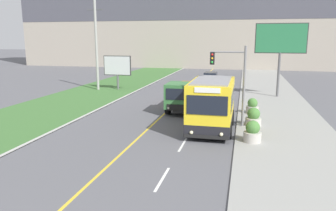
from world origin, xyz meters
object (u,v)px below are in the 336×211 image
object	(u,v)px
city_bus	(212,105)
utility_pole_far	(96,45)
billboard_large	(281,41)
billboard_small	(117,67)
planter_round_near	(253,132)
traffic_light_mast	(233,76)
car_distant	(210,78)
dump_truck	(186,96)
planter_round_second	(253,118)
planter_round_third	(252,107)

from	to	relation	value
city_bus	utility_pole_far	size ratio (longest dim) A/B	0.55
billboard_large	billboard_small	bearing A→B (deg)	176.23
city_bus	planter_round_near	distance (m)	3.34
traffic_light_mast	billboard_small	xyz separation A→B (m)	(-13.20, 13.22, -0.76)
traffic_light_mast	planter_round_near	xyz separation A→B (m)	(1.27, -3.33, -2.75)
traffic_light_mast	billboard_small	size ratio (longest dim) A/B	1.37
car_distant	billboard_large	distance (m)	12.29
dump_truck	utility_pole_far	bearing A→B (deg)	142.63
traffic_light_mast	utility_pole_far	bearing A→B (deg)	140.69
dump_truck	planter_round_second	size ratio (longest dim) A/B	5.84
car_distant	planter_round_second	xyz separation A→B (m)	(4.91, -20.34, -0.09)
dump_truck	traffic_light_mast	xyz separation A→B (m)	(3.74, -3.70, 2.14)
planter_round_near	billboard_small	bearing A→B (deg)	131.15
traffic_light_mast	planter_round_third	size ratio (longest dim) A/B	4.48
utility_pole_far	planter_round_near	distance (m)	23.36
dump_truck	planter_round_third	distance (m)	5.18
city_bus	car_distant	distance (m)	22.11
billboard_large	dump_truck	bearing A→B (deg)	-132.40
billboard_small	planter_round_near	size ratio (longest dim) A/B	3.17
utility_pole_far	billboard_small	distance (m)	3.27
utility_pole_far	traffic_light_mast	xyz separation A→B (m)	(15.30, -12.53, -1.65)
utility_pole_far	planter_round_near	size ratio (longest dim) A/B	8.24
city_bus	car_distant	xyz separation A→B (m)	(-2.31, 21.97, -0.94)
city_bus	billboard_small	bearing A→B (deg)	129.50
city_bus	planter_round_third	xyz separation A→B (m)	(2.60, 5.27, -1.03)
city_bus	dump_truck	distance (m)	5.64
car_distant	billboard_large	xyz separation A→B (m)	(7.44, -8.55, 4.74)
city_bus	planter_round_third	size ratio (longest dim) A/B	4.62
billboard_small	planter_round_third	size ratio (longest dim) A/B	3.26
car_distant	billboard_small	size ratio (longest dim) A/B	1.13
city_bus	utility_pole_far	bearing A→B (deg)	135.49
billboard_large	city_bus	bearing A→B (deg)	-110.94
traffic_light_mast	billboard_small	distance (m)	18.69
dump_truck	billboard_small	xyz separation A→B (m)	(-9.46, 9.52, 1.38)
utility_pole_far	traffic_light_mast	world-z (taller)	utility_pole_far
car_distant	utility_pole_far	bearing A→B (deg)	-145.47
utility_pole_far	planter_round_near	xyz separation A→B (m)	(16.57, -15.86, -4.40)
dump_truck	utility_pole_far	size ratio (longest dim) A/B	0.70
city_bus	billboard_small	distance (m)	18.88
city_bus	billboard_large	distance (m)	14.86
traffic_light_mast	planter_round_third	world-z (taller)	traffic_light_mast
billboard_large	planter_round_third	xyz separation A→B (m)	(-2.53, -8.15, -4.83)
dump_truck	utility_pole_far	world-z (taller)	utility_pole_far
traffic_light_mast	planter_round_near	world-z (taller)	traffic_light_mast
planter_round_second	planter_round_third	distance (m)	3.64
billboard_small	planter_round_near	xyz separation A→B (m)	(14.46, -16.55, -1.99)
billboard_small	planter_round_third	xyz separation A→B (m)	(14.59, -9.28, -2.00)
billboard_large	planter_round_third	bearing A→B (deg)	-107.26
billboard_large	planter_round_third	world-z (taller)	billboard_large
city_bus	billboard_small	size ratio (longest dim) A/B	1.42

